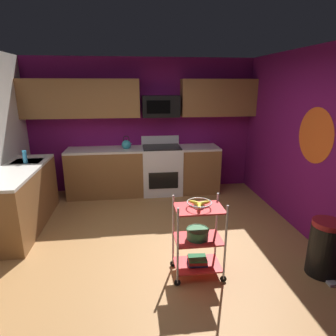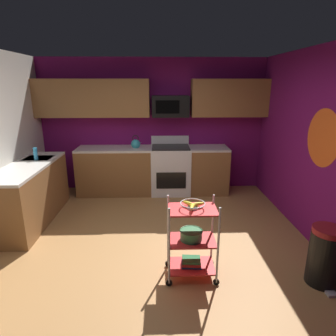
{
  "view_description": "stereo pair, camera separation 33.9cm",
  "coord_description": "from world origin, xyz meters",
  "px_view_note": "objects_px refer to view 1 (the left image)",
  "views": [
    {
      "loc": [
        -0.21,
        -3.37,
        2.11
      ],
      "look_at": [
        0.24,
        0.23,
        1.05
      ],
      "focal_mm": 30.88,
      "sensor_mm": 36.0,
      "label": 1
    },
    {
      "loc": [
        0.13,
        -3.4,
        2.11
      ],
      "look_at": [
        0.24,
        0.23,
        1.05
      ],
      "focal_mm": 30.88,
      "sensor_mm": 36.0,
      "label": 2
    }
  ],
  "objects_px": {
    "book_stack": "(197,261)",
    "kettle": "(126,144)",
    "rolling_cart": "(198,239)",
    "mixing_bowl_large": "(198,233)",
    "dish_soap_bottle": "(25,157)",
    "microwave": "(161,106)",
    "fruit_bowl": "(199,204)",
    "trash_can": "(324,248)",
    "oven_range": "(162,169)"
  },
  "relations": [
    {
      "from": "book_stack",
      "to": "kettle",
      "type": "bearing_deg",
      "value": 106.8
    },
    {
      "from": "rolling_cart",
      "to": "mixing_bowl_large",
      "type": "relative_size",
      "value": 3.63
    },
    {
      "from": "book_stack",
      "to": "dish_soap_bottle",
      "type": "xyz_separation_m",
      "value": [
        -2.36,
        1.79,
        0.85
      ]
    },
    {
      "from": "microwave",
      "to": "rolling_cart",
      "type": "xyz_separation_m",
      "value": [
        0.13,
        -2.78,
        -1.25
      ]
    },
    {
      "from": "fruit_bowl",
      "to": "dish_soap_bottle",
      "type": "height_order",
      "value": "dish_soap_bottle"
    },
    {
      "from": "rolling_cart",
      "to": "fruit_bowl",
      "type": "distance_m",
      "value": 0.42
    },
    {
      "from": "rolling_cart",
      "to": "trash_can",
      "type": "relative_size",
      "value": 1.39
    },
    {
      "from": "rolling_cart",
      "to": "book_stack",
      "type": "relative_size",
      "value": 4.09
    },
    {
      "from": "oven_range",
      "to": "kettle",
      "type": "distance_m",
      "value": 0.85
    },
    {
      "from": "book_stack",
      "to": "trash_can",
      "type": "bearing_deg",
      "value": -6.65
    },
    {
      "from": "microwave",
      "to": "mixing_bowl_large",
      "type": "relative_size",
      "value": 2.78
    },
    {
      "from": "oven_range",
      "to": "dish_soap_bottle",
      "type": "distance_m",
      "value": 2.46
    },
    {
      "from": "rolling_cart",
      "to": "dish_soap_bottle",
      "type": "relative_size",
      "value": 4.57
    },
    {
      "from": "mixing_bowl_large",
      "to": "kettle",
      "type": "xyz_separation_m",
      "value": [
        -0.8,
        2.67,
        0.48
      ]
    },
    {
      "from": "mixing_bowl_large",
      "to": "book_stack",
      "type": "relative_size",
      "value": 1.13
    },
    {
      "from": "rolling_cart",
      "to": "kettle",
      "type": "relative_size",
      "value": 3.47
    },
    {
      "from": "oven_range",
      "to": "dish_soap_bottle",
      "type": "bearing_deg",
      "value": -158.29
    },
    {
      "from": "oven_range",
      "to": "kettle",
      "type": "relative_size",
      "value": 4.17
    },
    {
      "from": "mixing_bowl_large",
      "to": "kettle",
      "type": "distance_m",
      "value": 2.83
    },
    {
      "from": "dish_soap_bottle",
      "to": "trash_can",
      "type": "relative_size",
      "value": 0.3
    },
    {
      "from": "mixing_bowl_large",
      "to": "kettle",
      "type": "height_order",
      "value": "kettle"
    },
    {
      "from": "fruit_bowl",
      "to": "mixing_bowl_large",
      "type": "height_order",
      "value": "fruit_bowl"
    },
    {
      "from": "trash_can",
      "to": "book_stack",
      "type": "bearing_deg",
      "value": 173.35
    },
    {
      "from": "dish_soap_bottle",
      "to": "trash_can",
      "type": "bearing_deg",
      "value": -27.35
    },
    {
      "from": "microwave",
      "to": "fruit_bowl",
      "type": "relative_size",
      "value": 2.57
    },
    {
      "from": "rolling_cart",
      "to": "mixing_bowl_large",
      "type": "distance_m",
      "value": 0.07
    },
    {
      "from": "mixing_bowl_large",
      "to": "oven_range",
      "type": "bearing_deg",
      "value": 92.64
    },
    {
      "from": "book_stack",
      "to": "fruit_bowl",
      "type": "bearing_deg",
      "value": 0.0
    },
    {
      "from": "trash_can",
      "to": "dish_soap_bottle",
      "type": "bearing_deg",
      "value": 152.65
    },
    {
      "from": "kettle",
      "to": "fruit_bowl",
      "type": "bearing_deg",
      "value": -73.2
    },
    {
      "from": "dish_soap_bottle",
      "to": "fruit_bowl",
      "type": "bearing_deg",
      "value": -37.19
    },
    {
      "from": "rolling_cart",
      "to": "book_stack",
      "type": "height_order",
      "value": "rolling_cart"
    },
    {
      "from": "microwave",
      "to": "dish_soap_bottle",
      "type": "distance_m",
      "value": 2.53
    },
    {
      "from": "rolling_cart",
      "to": "dish_soap_bottle",
      "type": "distance_m",
      "value": 3.01
    },
    {
      "from": "rolling_cart",
      "to": "fruit_bowl",
      "type": "bearing_deg",
      "value": 180.0
    },
    {
      "from": "microwave",
      "to": "book_stack",
      "type": "xyz_separation_m",
      "value": [
        0.13,
        -2.78,
        -1.53
      ]
    },
    {
      "from": "rolling_cart",
      "to": "mixing_bowl_large",
      "type": "height_order",
      "value": "rolling_cart"
    },
    {
      "from": "oven_range",
      "to": "trash_can",
      "type": "relative_size",
      "value": 1.67
    },
    {
      "from": "trash_can",
      "to": "mixing_bowl_large",
      "type": "bearing_deg",
      "value": 173.38
    },
    {
      "from": "fruit_bowl",
      "to": "dish_soap_bottle",
      "type": "xyz_separation_m",
      "value": [
        -2.36,
        1.79,
        0.14
      ]
    },
    {
      "from": "dish_soap_bottle",
      "to": "oven_range",
      "type": "bearing_deg",
      "value": 21.71
    },
    {
      "from": "microwave",
      "to": "rolling_cart",
      "type": "distance_m",
      "value": 3.05
    },
    {
      "from": "oven_range",
      "to": "microwave",
      "type": "xyz_separation_m",
      "value": [
        -0.0,
        0.1,
        1.22
      ]
    },
    {
      "from": "oven_range",
      "to": "trash_can",
      "type": "height_order",
      "value": "oven_range"
    },
    {
      "from": "rolling_cart",
      "to": "dish_soap_bottle",
      "type": "height_order",
      "value": "dish_soap_bottle"
    },
    {
      "from": "microwave",
      "to": "fruit_bowl",
      "type": "distance_m",
      "value": 2.9
    },
    {
      "from": "kettle",
      "to": "dish_soap_bottle",
      "type": "relative_size",
      "value": 1.32
    },
    {
      "from": "microwave",
      "to": "trash_can",
      "type": "height_order",
      "value": "microwave"
    },
    {
      "from": "mixing_bowl_large",
      "to": "kettle",
      "type": "bearing_deg",
      "value": 106.63
    },
    {
      "from": "oven_range",
      "to": "kettle",
      "type": "bearing_deg",
      "value": -179.67
    }
  ]
}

